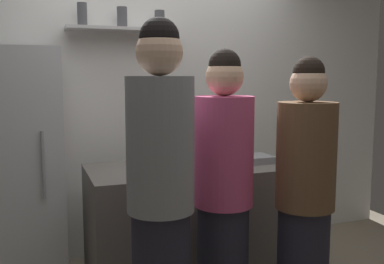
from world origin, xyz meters
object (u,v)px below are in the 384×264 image
object	(u,v)px
utensil_holder	(196,160)
person_grey_hoodie	(161,200)
refrigerator	(17,170)
wine_bottle_pale_glass	(164,155)
baking_pan	(249,159)
wine_bottle_green_glass	(198,161)
person_brown_jacket	(305,201)
water_bottle_plastic	(236,143)
wine_bottle_dark_glass	(225,143)
person_pink_top	(223,198)
wine_bottle_amber_glass	(226,151)

from	to	relation	value
utensil_holder	person_grey_hoodie	bearing A→B (deg)	-121.32
utensil_holder	refrigerator	bearing A→B (deg)	160.03
wine_bottle_pale_glass	person_grey_hoodie	size ratio (longest dim) A/B	0.16
baking_pan	refrigerator	bearing A→B (deg)	166.84
baking_pan	wine_bottle_pale_glass	bearing A→B (deg)	-176.99
wine_bottle_green_glass	person_brown_jacket	bearing A→B (deg)	-49.28
utensil_holder	person_brown_jacket	size ratio (longest dim) A/B	0.13
wine_bottle_pale_glass	water_bottle_plastic	xyz separation A→B (m)	(0.72, 0.35, -0.00)
person_grey_hoodie	utensil_holder	bearing A→B (deg)	174.07
wine_bottle_dark_glass	refrigerator	bearing A→B (deg)	173.41
person_pink_top	person_grey_hoodie	bearing A→B (deg)	-160.60
wine_bottle_amber_glass	water_bottle_plastic	world-z (taller)	wine_bottle_amber_glass
wine_bottle_pale_glass	person_pink_top	world-z (taller)	person_pink_top
person_grey_hoodie	refrigerator	bearing A→B (deg)	-124.74
wine_bottle_dark_glass	utensil_holder	bearing A→B (deg)	-142.68
utensil_holder	baking_pan	bearing A→B (deg)	6.35
water_bottle_plastic	person_pink_top	bearing A→B (deg)	-119.09
refrigerator	person_pink_top	xyz separation A→B (m)	(1.14, -1.06, -0.03)
utensil_holder	person_grey_hoodie	world-z (taller)	person_grey_hoodie
wine_bottle_green_glass	refrigerator	bearing A→B (deg)	148.60
refrigerator	water_bottle_plastic	world-z (taller)	refrigerator
wine_bottle_amber_glass	person_grey_hoodie	world-z (taller)	person_grey_hoodie
refrigerator	person_pink_top	bearing A→B (deg)	-43.02
utensil_holder	wine_bottle_pale_glass	bearing A→B (deg)	176.55
refrigerator	wine_bottle_green_glass	bearing A→B (deg)	-31.40
wine_bottle_dark_glass	person_grey_hoodie	size ratio (longest dim) A/B	0.18
refrigerator	water_bottle_plastic	distance (m)	1.70
wine_bottle_green_glass	wine_bottle_pale_glass	bearing A→B (deg)	120.55
refrigerator	wine_bottle_green_glass	distance (m)	1.32
wine_bottle_green_glass	water_bottle_plastic	distance (m)	0.83
wine_bottle_amber_glass	wine_bottle_dark_glass	world-z (taller)	wine_bottle_amber_glass
person_brown_jacket	water_bottle_plastic	bearing A→B (deg)	50.71
baking_pan	person_brown_jacket	xyz separation A→B (m)	(-0.07, -0.83, -0.10)
refrigerator	utensil_holder	bearing A→B (deg)	-19.97
person_pink_top	wine_bottle_pale_glass	bearing A→B (deg)	101.54
person_brown_jacket	wine_bottle_amber_glass	bearing A→B (deg)	71.17
wine_bottle_dark_glass	water_bottle_plastic	size ratio (longest dim) A/B	1.39
person_pink_top	baking_pan	bearing A→B (deg)	49.32
wine_bottle_green_glass	wine_bottle_dark_glass	world-z (taller)	wine_bottle_dark_glass
refrigerator	wine_bottle_dark_glass	distance (m)	1.56
utensil_holder	water_bottle_plastic	size ratio (longest dim) A/B	0.89
wine_bottle_dark_glass	wine_bottle_green_glass	bearing A→B (deg)	-129.48
wine_bottle_pale_glass	wine_bottle_dark_glass	xyz separation A→B (m)	(0.57, 0.24, 0.02)
wine_bottle_amber_glass	person_grey_hoodie	bearing A→B (deg)	-133.88
utensil_holder	wine_bottle_amber_glass	world-z (taller)	wine_bottle_amber_glass
refrigerator	person_brown_jacket	xyz separation A→B (m)	(1.58, -1.22, -0.05)
person_grey_hoodie	person_brown_jacket	size ratio (longest dim) A/B	1.10
refrigerator	wine_bottle_amber_glass	world-z (taller)	refrigerator
wine_bottle_dark_glass	person_grey_hoodie	world-z (taller)	person_grey_hoodie
wine_bottle_pale_glass	wine_bottle_green_glass	size ratio (longest dim) A/B	1.05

